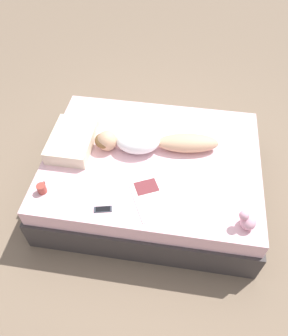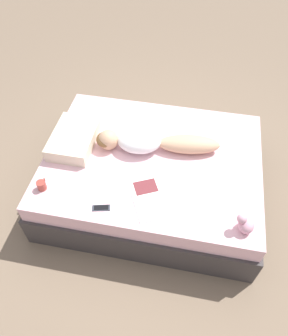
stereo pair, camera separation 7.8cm
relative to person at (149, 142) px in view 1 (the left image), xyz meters
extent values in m
plane|color=#7A6651|center=(-0.12, -0.05, -0.68)|extent=(12.00, 12.00, 0.00)
cube|color=#383333|center=(-0.12, -0.05, -0.48)|extent=(1.74, 2.22, 0.38)
cube|color=beige|center=(-0.12, -0.05, -0.20)|extent=(1.68, 2.16, 0.19)
ellipsoid|color=tan|center=(0.05, -0.39, -0.01)|extent=(0.30, 0.65, 0.17)
ellipsoid|color=white|center=(-0.01, 0.11, 0.01)|extent=(0.37, 0.48, 0.21)
ellipsoid|color=brown|center=(-0.06, 0.44, 0.01)|extent=(0.23, 0.22, 0.11)
sphere|color=tan|center=(-0.06, 0.42, 0.00)|extent=(0.21, 0.21, 0.21)
cube|color=white|center=(-0.72, -0.16, -0.09)|extent=(0.35, 0.38, 0.01)
cube|color=white|center=(-0.50, -0.05, -0.09)|extent=(0.35, 0.38, 0.01)
cube|color=maroon|center=(-0.50, -0.05, -0.09)|extent=(0.23, 0.26, 0.00)
cylinder|color=#993D33|center=(-0.69, 0.89, -0.05)|extent=(0.08, 0.08, 0.09)
cylinder|color=black|center=(-0.69, 0.89, -0.02)|extent=(0.07, 0.07, 0.01)
torus|color=#993D33|center=(-0.65, 0.89, -0.05)|extent=(0.07, 0.01, 0.07)
cube|color=#333842|center=(-0.80, 0.29, -0.09)|extent=(0.10, 0.17, 0.01)
cube|color=black|center=(-0.80, 0.29, -0.09)|extent=(0.08, 0.14, 0.00)
ellipsoid|color=#DB9EB2|center=(-0.77, -0.96, -0.04)|extent=(0.15, 0.13, 0.13)
sphere|color=#DB9EB2|center=(-0.77, -0.90, 0.05)|extent=(0.08, 0.08, 0.08)
cube|color=beige|center=(-0.08, 0.78, -0.03)|extent=(0.60, 0.42, 0.14)
camera|label=1|loc=(-2.30, -0.31, 2.36)|focal=35.00mm
camera|label=2|loc=(-2.29, -0.38, 2.36)|focal=35.00mm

